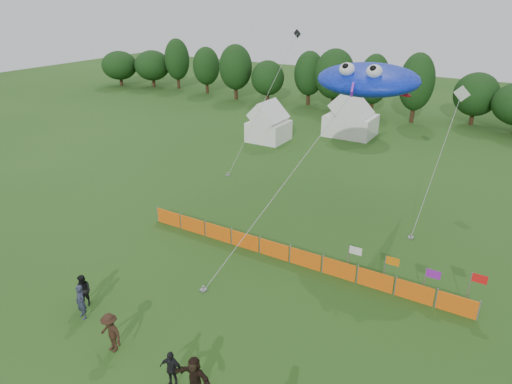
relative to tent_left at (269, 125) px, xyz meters
The scene contains 14 objects.
ground 31.12m from the tent_left, 67.15° to the right, with size 160.00×160.00×0.00m, color #234C16.
treeline 21.42m from the tent_left, 49.99° to the left, with size 104.57×8.78×8.36m.
tent_left is the anchor object (origin of this frame).
tent_right 9.12m from the tent_left, 43.15° to the left, with size 5.17×4.14×3.65m.
barrier_fence 23.79m from the tent_left, 57.57° to the right, with size 19.90×0.06×1.00m.
flag_row 27.53m from the tent_left, 45.51° to the right, with size 6.73×0.22×2.17m.
spectator_a 30.23m from the tent_left, 77.42° to the right, with size 0.64×0.42×1.76m, color #2A2E46.
spectator_b 29.38m from the tent_left, 78.42° to the right, with size 0.81×0.63×1.67m, color black.
spectator_c 31.76m from the tent_left, 72.67° to the right, with size 1.22×0.70×1.89m, color #311E13.
spectator_d 33.11m from the tent_left, 66.98° to the right, with size 0.98×0.41×1.66m, color black.
spectator_f 33.41m from the tent_left, 65.25° to the right, with size 1.63×0.52×1.76m, color black.
stingray_kite 20.45m from the tent_left, 41.65° to the right, with size 7.70×20.58×10.64m.
small_kite_white 19.88m from the tent_left, 20.27° to the right, with size 1.23×9.86×8.15m.
small_kite_dark 7.66m from the tent_left, 61.10° to the right, with size 2.14×9.46×11.34m.
Camera 1 is at (10.62, -11.66, 14.15)m, focal length 32.00 mm.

